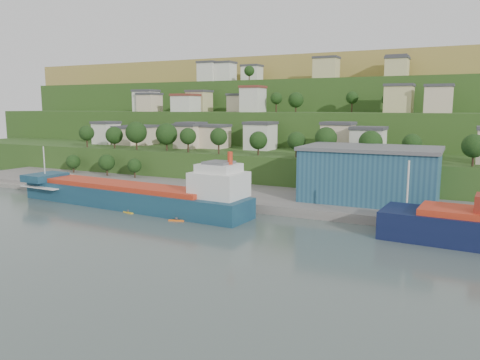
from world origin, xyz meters
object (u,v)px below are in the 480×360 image
Objects in this scene: warehouse at (370,174)px; kayak_orange at (176,220)px; cargo_ship_near at (137,197)px; caravan at (69,179)px.

warehouse is 9.20× the size of kayak_orange.
warehouse is at bearing 28.94° from cargo_ship_near.
kayak_orange is at bearing -19.48° from cargo_ship_near.
warehouse is at bearing 26.03° from kayak_orange.
warehouse is 46.27m from kayak_orange.
warehouse is (49.99, 23.26, 5.82)m from cargo_ship_near.
kayak_orange is at bearing -0.07° from caravan.
caravan reaches higher than kayak_orange.
cargo_ship_near is at bearing 1.02° from caravan.
cargo_ship_near is 18.96× the size of kayak_orange.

